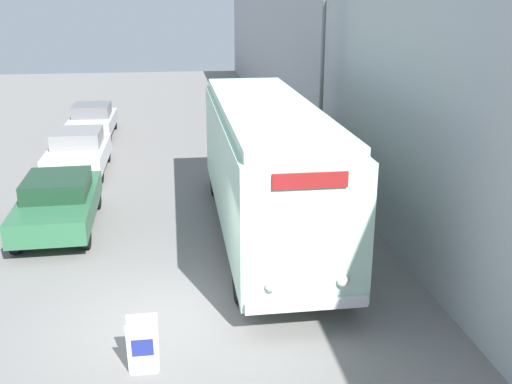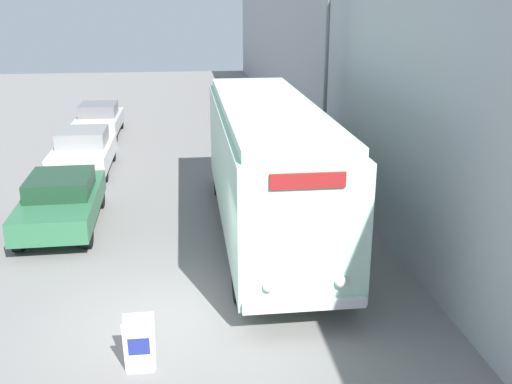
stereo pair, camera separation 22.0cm
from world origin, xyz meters
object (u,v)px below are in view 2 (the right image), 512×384
at_px(parked_car_far, 99,119).
at_px(sign_board, 139,345).
at_px(vintage_bus, 268,163).
at_px(streetlamp, 327,35).
at_px(parked_car_near, 61,201).
at_px(parked_car_mid, 83,151).

bearing_deg(parked_car_far, sign_board, -80.57).
distance_m(vintage_bus, streetlamp, 5.35).
xyz_separation_m(streetlamp, parked_car_far, (-8.25, 8.84, -4.18)).
bearing_deg(streetlamp, parked_car_far, 133.02).
bearing_deg(parked_car_near, sign_board, -71.38).
height_order(parked_car_near, parked_car_mid, parked_car_mid).
xyz_separation_m(vintage_bus, parked_car_far, (-5.89, 12.63, -1.24)).
bearing_deg(parked_car_mid, sign_board, -77.91).
bearing_deg(streetlamp, parked_car_mid, 160.20).
height_order(parked_car_near, parked_car_far, parked_car_near).
distance_m(sign_board, parked_car_mid, 12.74).
bearing_deg(parked_car_far, parked_car_mid, -87.69).
bearing_deg(parked_car_near, streetlamp, 17.15).
relative_size(parked_car_near, parked_car_far, 1.10).
xyz_separation_m(vintage_bus, sign_board, (-2.97, -5.75, -1.47)).
relative_size(vintage_bus, parked_car_mid, 2.44).
height_order(streetlamp, parked_car_far, streetlamp).
xyz_separation_m(vintage_bus, streetlamp, (2.36, 3.80, 2.94)).
xyz_separation_m(vintage_bus, parked_car_near, (-5.47, 1.21, -1.20)).
relative_size(sign_board, parked_car_near, 0.23).
xyz_separation_m(streetlamp, parked_car_mid, (-8.05, 2.90, -4.14)).
relative_size(sign_board, parked_car_mid, 0.25).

